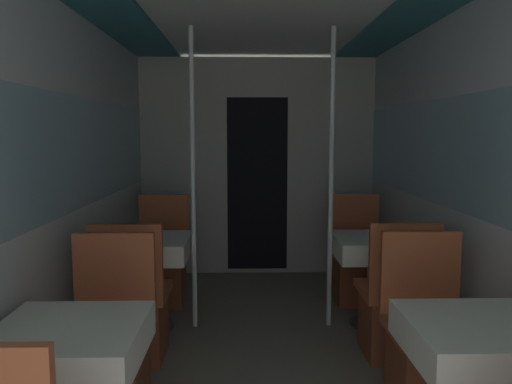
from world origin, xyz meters
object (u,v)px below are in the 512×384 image
(support_pole_left_1, at_px, (193,181))
(chair_right_far_1, at_px, (357,269))
(chair_left_far_1, at_px, (162,270))
(chair_right_far_0, at_px, (429,356))
(dining_table_left_1, at_px, (149,252))
(dining_table_right_1, at_px, (374,251))
(dining_table_right_0, at_px, (480,347))
(chair_left_far_0, at_px, (108,359))
(dining_table_left_0, at_px, (69,351))
(chair_right_near_1, at_px, (394,314))
(support_pole_right_1, at_px, (331,181))
(chair_left_near_1, at_px, (134,316))

(support_pole_left_1, distance_m, chair_right_far_1, 1.73)
(chair_left_far_1, height_order, chair_right_far_0, same)
(chair_right_far_0, bearing_deg, dining_table_left_1, -34.52)
(dining_table_right_1, bearing_deg, dining_table_right_0, -90.00)
(chair_left_far_0, height_order, chair_right_far_1, same)
(chair_left_far_1, xyz_separation_m, support_pole_left_1, (0.35, -0.56, 0.85))
(chair_left_far_1, distance_m, dining_table_right_0, 2.92)
(dining_table_left_0, xyz_separation_m, dining_table_right_1, (1.74, 1.76, 0.00))
(chair_right_near_1, bearing_deg, dining_table_right_0, -90.00)
(dining_table_left_0, bearing_deg, dining_table_left_1, 90.00)
(dining_table_right_0, bearing_deg, support_pole_left_1, 128.45)
(dining_table_right_0, height_order, chair_right_far_1, chair_right_far_1)
(chair_right_near_1, distance_m, support_pole_right_1, 1.08)
(support_pole_right_1, bearing_deg, dining_table_left_1, -180.00)
(chair_right_far_0, height_order, dining_table_right_1, chair_right_far_0)
(chair_left_far_1, bearing_deg, dining_table_left_0, 90.00)
(chair_right_far_0, bearing_deg, dining_table_right_0, 90.00)
(chair_left_near_1, xyz_separation_m, support_pole_left_1, (0.35, 0.56, 0.85))
(dining_table_left_1, distance_m, chair_left_near_1, 0.64)
(dining_table_right_0, xyz_separation_m, chair_right_far_1, (0.00, 2.32, -0.30))
(dining_table_left_1, distance_m, dining_table_right_0, 2.48)
(chair_left_near_1, bearing_deg, chair_right_near_1, 0.00)
(chair_left_far_0, bearing_deg, dining_table_right_0, 162.14)
(chair_left_far_1, xyz_separation_m, chair_right_far_0, (1.74, -1.76, 0.00))
(chair_left_far_0, xyz_separation_m, chair_left_near_1, (0.00, 0.64, 0.00))
(chair_left_far_1, height_order, dining_table_right_0, chair_left_far_1)
(dining_table_right_0, relative_size, chair_right_far_0, 0.74)
(dining_table_left_1, bearing_deg, chair_left_far_0, -90.00)
(chair_left_near_1, xyz_separation_m, dining_table_right_1, (1.74, 0.56, 0.30))
(dining_table_left_0, bearing_deg, chair_right_far_1, 53.10)
(dining_table_left_0, relative_size, chair_left_far_0, 0.74)
(chair_left_near_1, distance_m, chair_right_far_1, 2.08)
(chair_left_near_1, bearing_deg, chair_right_far_0, -20.08)
(dining_table_right_1, distance_m, support_pole_right_1, 0.65)
(dining_table_right_0, bearing_deg, chair_right_far_0, 90.00)
(chair_right_far_1, bearing_deg, support_pole_left_1, 21.89)
(dining_table_right_1, bearing_deg, chair_left_far_1, 162.14)
(dining_table_left_0, distance_m, dining_table_left_1, 1.76)
(chair_left_near_1, distance_m, support_pole_right_1, 1.73)
(dining_table_left_1, height_order, dining_table_right_1, same)
(chair_left_near_1, height_order, chair_right_far_0, same)
(chair_left_near_1, distance_m, dining_table_right_0, 2.14)
(support_pole_left_1, distance_m, dining_table_right_1, 1.50)
(support_pole_left_1, relative_size, dining_table_right_1, 3.25)
(chair_left_far_0, bearing_deg, chair_right_far_1, -134.72)
(dining_table_left_1, distance_m, chair_right_near_1, 1.86)
(dining_table_right_1, height_order, chair_right_far_1, chair_right_far_1)
(support_pole_left_1, relative_size, dining_table_right_0, 3.25)
(dining_table_left_0, xyz_separation_m, chair_left_far_0, (0.00, 0.56, -0.30))
(support_pole_left_1, bearing_deg, dining_table_left_0, -101.09)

